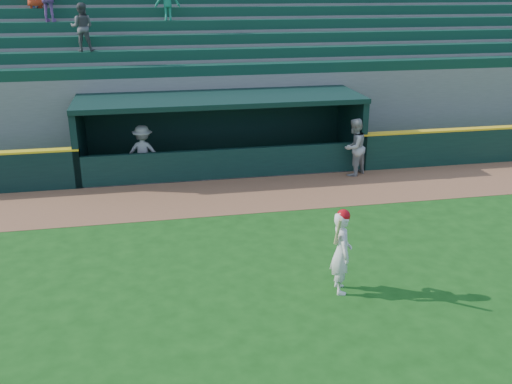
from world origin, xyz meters
TOP-DOWN VIEW (x-y plane):
  - ground at (0.00, 0.00)m, footprint 120.00×120.00m
  - warning_track at (0.00, 4.90)m, footprint 40.00×3.00m
  - dugout_player_front at (4.14, 6.10)m, footprint 1.16×1.11m
  - dugout_player_inside at (-2.60, 7.11)m, footprint 1.22×0.85m
  - dugout at (0.00, 8.00)m, footprint 9.40×2.80m
  - stands at (-0.06, 12.57)m, footprint 34.50×6.25m
  - batter_at_plate at (1.23, -1.03)m, footprint 0.50×0.81m

SIDE VIEW (x-z plane):
  - ground at x=0.00m, z-range 0.00..0.00m
  - warning_track at x=0.00m, z-range 0.00..0.01m
  - dugout_player_inside at x=-2.60m, z-range 0.00..1.74m
  - batter_at_plate at x=1.23m, z-range 0.00..1.81m
  - dugout_player_front at x=4.14m, z-range 0.00..1.88m
  - dugout at x=0.00m, z-range 0.13..2.59m
  - stands at x=-0.06m, z-range -1.18..5.98m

